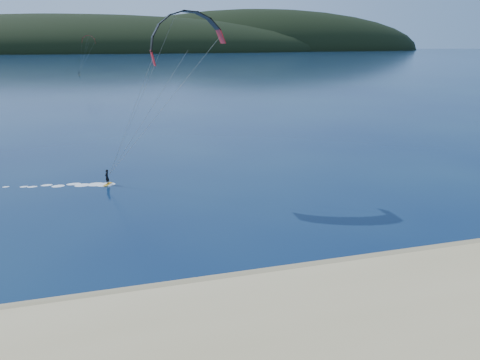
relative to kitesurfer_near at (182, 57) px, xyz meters
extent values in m
plane|color=#08173D|center=(-0.74, -21.64, -13.19)|extent=(1800.00, 1800.00, 0.00)
cube|color=#8F7D53|center=(-0.74, -17.14, -13.14)|extent=(220.00, 2.50, 0.10)
ellipsoid|color=black|center=(-50.74, 698.36, -13.19)|extent=(840.00, 280.00, 110.00)
ellipsoid|color=black|center=(259.26, 738.36, -13.19)|extent=(600.00, 240.00, 140.00)
cube|color=gold|center=(-7.63, 5.69, -13.15)|extent=(0.95, 1.35, 0.07)
imported|color=black|center=(-7.63, 5.69, -12.32)|extent=(0.60, 0.69, 1.60)
cylinder|color=gray|center=(-3.40, 2.55, -5.71)|extent=(0.02, 0.02, 15.98)
cube|color=gold|center=(-22.91, 178.58, -13.15)|extent=(0.62, 1.27, 0.07)
imported|color=black|center=(-22.91, 178.58, -12.37)|extent=(0.70, 0.83, 1.50)
cylinder|color=gray|center=(-19.89, 176.56, -5.39)|extent=(0.02, 0.02, 14.94)
camera|label=1|loc=(-5.64, -40.45, 1.29)|focal=32.58mm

